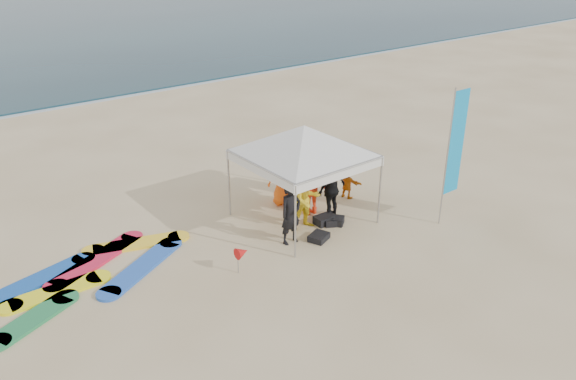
{
  "coord_description": "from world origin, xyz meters",
  "views": [
    {
      "loc": [
        -7.57,
        -7.38,
        7.01
      ],
      "look_at": [
        0.29,
        2.6,
        1.2
      ],
      "focal_mm": 35.0,
      "sensor_mm": 36.0,
      "label": 1
    }
  ],
  "objects_px": {
    "surfboard_spread": "(88,273)",
    "person_orange_b": "(283,175)",
    "canopy_tent": "(304,126)",
    "person_black_b": "(332,189)",
    "feather_flag": "(455,144)",
    "marker_pennant": "(242,252)",
    "person_seated": "(347,183)",
    "person_black_a": "(291,214)",
    "person_orange_a": "(310,184)",
    "person_yellow": "(306,200)"
  },
  "relations": [
    {
      "from": "marker_pennant",
      "to": "person_seated",
      "type": "bearing_deg",
      "value": 16.94
    },
    {
      "from": "surfboard_spread",
      "to": "marker_pennant",
      "type": "bearing_deg",
      "value": -35.79
    },
    {
      "from": "person_orange_b",
      "to": "surfboard_spread",
      "type": "distance_m",
      "value": 5.8
    },
    {
      "from": "person_black_a",
      "to": "person_black_b",
      "type": "distance_m",
      "value": 1.76
    },
    {
      "from": "person_orange_b",
      "to": "person_black_b",
      "type": "bearing_deg",
      "value": 118.68
    },
    {
      "from": "person_black_a",
      "to": "surfboard_spread",
      "type": "xyz_separation_m",
      "value": [
        -4.51,
        1.68,
        -0.76
      ]
    },
    {
      "from": "person_orange_a",
      "to": "marker_pennant",
      "type": "height_order",
      "value": "person_orange_a"
    },
    {
      "from": "person_orange_b",
      "to": "canopy_tent",
      "type": "height_order",
      "value": "canopy_tent"
    },
    {
      "from": "person_black_b",
      "to": "surfboard_spread",
      "type": "height_order",
      "value": "person_black_b"
    },
    {
      "from": "person_black_a",
      "to": "surfboard_spread",
      "type": "distance_m",
      "value": 4.88
    },
    {
      "from": "person_orange_b",
      "to": "surfboard_spread",
      "type": "xyz_separation_m",
      "value": [
        -5.74,
        -0.22,
        -0.83
      ]
    },
    {
      "from": "canopy_tent",
      "to": "surfboard_spread",
      "type": "bearing_deg",
      "value": 170.92
    },
    {
      "from": "person_orange_a",
      "to": "surfboard_spread",
      "type": "distance_m",
      "value": 6.04
    },
    {
      "from": "person_seated",
      "to": "feather_flag",
      "type": "xyz_separation_m",
      "value": [
        1.09,
        -2.69,
        1.7
      ]
    },
    {
      "from": "person_black_a",
      "to": "canopy_tent",
      "type": "xyz_separation_m",
      "value": [
        1.05,
        0.79,
        1.83
      ]
    },
    {
      "from": "canopy_tent",
      "to": "surfboard_spread",
      "type": "height_order",
      "value": "canopy_tent"
    },
    {
      "from": "canopy_tent",
      "to": "surfboard_spread",
      "type": "xyz_separation_m",
      "value": [
        -5.57,
        0.89,
        -2.59
      ]
    },
    {
      "from": "feather_flag",
      "to": "person_orange_a",
      "type": "bearing_deg",
      "value": 134.86
    },
    {
      "from": "person_orange_a",
      "to": "person_yellow",
      "type": "bearing_deg",
      "value": 50.96
    },
    {
      "from": "person_black_b",
      "to": "feather_flag",
      "type": "relative_size",
      "value": 0.45
    },
    {
      "from": "person_black_b",
      "to": "canopy_tent",
      "type": "bearing_deg",
      "value": -35.46
    },
    {
      "from": "person_yellow",
      "to": "person_orange_b",
      "type": "height_order",
      "value": "person_orange_b"
    },
    {
      "from": "feather_flag",
      "to": "surfboard_spread",
      "type": "distance_m",
      "value": 9.39
    },
    {
      "from": "person_orange_b",
      "to": "canopy_tent",
      "type": "distance_m",
      "value": 2.08
    },
    {
      "from": "person_yellow",
      "to": "surfboard_spread",
      "type": "xyz_separation_m",
      "value": [
        -5.32,
        1.32,
        -0.77
      ]
    },
    {
      "from": "person_black_a",
      "to": "canopy_tent",
      "type": "distance_m",
      "value": 2.25
    },
    {
      "from": "person_black_a",
      "to": "canopy_tent",
      "type": "relative_size",
      "value": 0.4
    },
    {
      "from": "canopy_tent",
      "to": "surfboard_spread",
      "type": "relative_size",
      "value": 0.83
    },
    {
      "from": "surfboard_spread",
      "to": "person_orange_b",
      "type": "bearing_deg",
      "value": 2.17
    },
    {
      "from": "person_black_a",
      "to": "person_yellow",
      "type": "relative_size",
      "value": 0.99
    },
    {
      "from": "person_orange_a",
      "to": "canopy_tent",
      "type": "distance_m",
      "value": 1.81
    },
    {
      "from": "canopy_tent",
      "to": "feather_flag",
      "type": "height_order",
      "value": "feather_flag"
    },
    {
      "from": "person_black_b",
      "to": "canopy_tent",
      "type": "height_order",
      "value": "canopy_tent"
    },
    {
      "from": "person_seated",
      "to": "canopy_tent",
      "type": "distance_m",
      "value": 2.86
    },
    {
      "from": "person_orange_a",
      "to": "feather_flag",
      "type": "bearing_deg",
      "value": 142.82
    },
    {
      "from": "person_black_b",
      "to": "surfboard_spread",
      "type": "bearing_deg",
      "value": -17.25
    },
    {
      "from": "person_black_b",
      "to": "feather_flag",
      "type": "height_order",
      "value": "feather_flag"
    },
    {
      "from": "person_black_b",
      "to": "canopy_tent",
      "type": "distance_m",
      "value": 1.95
    },
    {
      "from": "person_yellow",
      "to": "person_black_b",
      "type": "xyz_separation_m",
      "value": [
        0.92,
        0.05,
        0.03
      ]
    },
    {
      "from": "person_black_b",
      "to": "person_seated",
      "type": "distance_m",
      "value": 1.4
    },
    {
      "from": "person_seated",
      "to": "canopy_tent",
      "type": "xyz_separation_m",
      "value": [
        -1.86,
        -0.25,
        2.16
      ]
    },
    {
      "from": "feather_flag",
      "to": "marker_pennant",
      "type": "distance_m",
      "value": 6.06
    },
    {
      "from": "canopy_tent",
      "to": "person_orange_b",
      "type": "bearing_deg",
      "value": 81.06
    },
    {
      "from": "person_orange_b",
      "to": "feather_flag",
      "type": "bearing_deg",
      "value": 138.42
    },
    {
      "from": "person_seated",
      "to": "feather_flag",
      "type": "distance_m",
      "value": 3.36
    },
    {
      "from": "marker_pennant",
      "to": "surfboard_spread",
      "type": "xyz_separation_m",
      "value": [
        -2.83,
        2.04,
        -0.46
      ]
    },
    {
      "from": "canopy_tent",
      "to": "feather_flag",
      "type": "xyz_separation_m",
      "value": [
        2.95,
        -2.44,
        -0.46
      ]
    },
    {
      "from": "person_black_a",
      "to": "person_seated",
      "type": "xyz_separation_m",
      "value": [
        2.91,
        1.04,
        -0.33
      ]
    },
    {
      "from": "person_orange_b",
      "to": "surfboard_spread",
      "type": "height_order",
      "value": "person_orange_b"
    },
    {
      "from": "canopy_tent",
      "to": "person_orange_a",
      "type": "bearing_deg",
      "value": 22.0
    }
  ]
}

